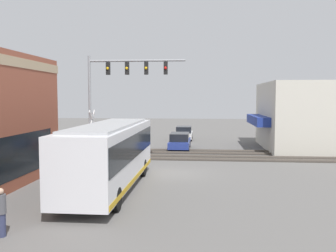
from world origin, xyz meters
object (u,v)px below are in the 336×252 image
object	(u,v)px
parked_car_white	(184,134)
pedestrian_at_crossing	(113,150)
pedestrian_by_lamp	(1,212)
crossing_signal	(92,131)
parked_car_blue	(180,142)
city_bus	(110,153)

from	to	relation	value
parked_car_white	pedestrian_at_crossing	distance (m)	15.60
pedestrian_by_lamp	crossing_signal	bearing A→B (deg)	4.40
parked_car_blue	parked_car_white	size ratio (longest dim) A/B	1.12
city_bus	pedestrian_at_crossing	xyz separation A→B (m)	(7.76, 1.78, -0.94)
parked_car_white	pedestrian_by_lamp	bearing A→B (deg)	171.04
parked_car_blue	parked_car_white	world-z (taller)	parked_car_white
crossing_signal	pedestrian_at_crossing	xyz separation A→B (m)	(0.44, -1.35, -1.38)
crossing_signal	pedestrian_by_lamp	xyz separation A→B (m)	(-14.09, -1.09, -1.45)
pedestrian_at_crossing	pedestrian_by_lamp	distance (m)	14.53
crossing_signal	parked_car_white	bearing A→B (deg)	-20.43
pedestrian_at_crossing	pedestrian_by_lamp	xyz separation A→B (m)	(-14.53, 0.27, -0.07)
pedestrian_at_crossing	parked_car_blue	bearing A→B (deg)	-31.01
parked_car_blue	crossing_signal	bearing A→B (deg)	143.42
parked_car_blue	parked_car_white	xyz separation A→B (m)	(7.67, -0.00, -0.00)
crossing_signal	parked_car_white	world-z (taller)	crossing_signal
pedestrian_at_crossing	pedestrian_by_lamp	bearing A→B (deg)	178.95
city_bus	crossing_signal	size ratio (longest dim) A/B	2.87
parked_car_white	pedestrian_by_lamp	xyz separation A→B (m)	(-29.49, 4.65, 0.15)
parked_car_blue	pedestrian_at_crossing	xyz separation A→B (m)	(-7.29, 4.38, 0.22)
crossing_signal	pedestrian_by_lamp	bearing A→B (deg)	-175.60
city_bus	parked_car_blue	distance (m)	15.32
parked_car_blue	pedestrian_by_lamp	world-z (taller)	pedestrian_by_lamp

